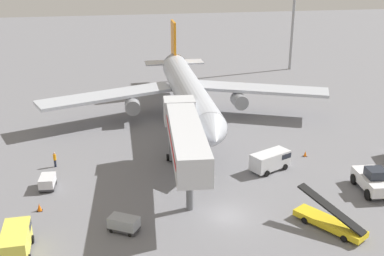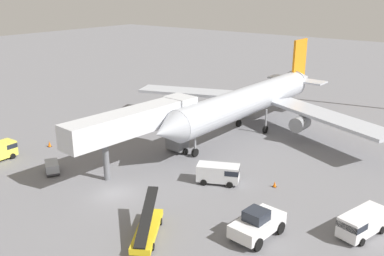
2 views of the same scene
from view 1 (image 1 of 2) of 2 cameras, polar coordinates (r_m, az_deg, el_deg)
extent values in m
plane|color=slate|center=(44.58, 4.02, -10.43)|extent=(300.00, 300.00, 0.00)
cylinder|color=#B7BCC6|center=(65.37, -0.42, 4.39)|extent=(4.73, 30.26, 4.03)
cone|color=#B7BCC6|center=(49.61, 2.52, -0.91)|extent=(4.03, 3.66, 3.95)
cone|color=#B7BCC6|center=(82.47, -2.31, 7.97)|extent=(3.96, 5.65, 3.83)
cube|color=orange|center=(80.39, -2.23, 10.35)|extent=(0.46, 4.37, 6.44)
cube|color=#B7BCC6|center=(81.01, -0.44, 7.90)|extent=(4.91, 3.29, 0.24)
cube|color=#B7BCC6|center=(80.45, -3.88, 7.77)|extent=(4.91, 3.29, 0.24)
cube|color=#B7BCC6|center=(70.69, 8.08, 4.66)|extent=(19.66, 11.75, 0.44)
cube|color=#B7BCC6|center=(67.70, -10.03, 3.85)|extent=(19.81, 10.98, 0.44)
cylinder|color=gray|center=(69.04, 5.68, 3.25)|extent=(2.14, 2.75, 2.08)
cylinder|color=gray|center=(66.92, -7.13, 2.63)|extent=(2.14, 2.75, 2.08)
cylinder|color=gray|center=(55.27, 1.43, -1.65)|extent=(0.28, 0.28, 3.04)
cylinder|color=black|center=(55.86, 1.41, -3.10)|extent=(0.38, 1.11, 1.10)
cylinder|color=gray|center=(68.23, 1.28, 2.69)|extent=(0.28, 0.28, 3.04)
cylinder|color=black|center=(68.71, 1.27, 1.48)|extent=(0.38, 1.11, 1.10)
cylinder|color=gray|center=(67.59, -2.59, 2.50)|extent=(0.28, 0.28, 3.04)
cylinder|color=black|center=(68.07, -2.57, 1.28)|extent=(0.38, 1.11, 1.10)
cube|color=silver|center=(45.90, -0.67, -1.29)|extent=(4.21, 16.23, 2.70)
cube|color=red|center=(45.80, -2.56, -1.36)|extent=(1.07, 13.44, 0.44)
cube|color=silver|center=(53.98, -1.53, 2.07)|extent=(3.65, 3.05, 2.84)
cube|color=#232833|center=(55.14, -1.64, 2.74)|extent=(3.31, 0.49, 0.90)
cube|color=slate|center=(54.59, -1.45, -1.51)|extent=(2.68, 1.99, 4.10)
cylinder|color=black|center=(55.30, -2.90, -3.54)|extent=(0.36, 0.82, 0.80)
cylinder|color=black|center=(55.50, 0.04, -3.42)|extent=(0.36, 0.82, 0.80)
cylinder|color=slate|center=(44.49, -0.26, -7.12)|extent=(0.70, 0.70, 4.50)
cube|color=white|center=(51.52, 20.85, -5.95)|extent=(2.99, 5.44, 1.13)
cube|color=#232833|center=(50.89, 21.11, -5.05)|extent=(1.93, 1.95, 0.90)
cylinder|color=black|center=(49.90, 20.34, -7.48)|extent=(0.50, 1.13, 1.10)
cylinder|color=black|center=(53.64, 21.17, -5.61)|extent=(0.50, 1.13, 1.10)
cylinder|color=black|center=(52.64, 18.81, -5.80)|extent=(0.50, 1.13, 1.10)
cube|color=yellow|center=(43.99, 16.08, -10.85)|extent=(4.93, 6.42, 0.55)
cube|color=black|center=(43.29, 16.27, -9.23)|extent=(4.30, 6.04, 2.26)
cylinder|color=black|center=(44.38, 13.32, -10.69)|extent=(0.51, 0.62, 0.60)
cylinder|color=black|center=(45.59, 14.50, -9.91)|extent=(0.51, 0.62, 0.60)
cylinder|color=black|center=(42.74, 17.71, -12.47)|extent=(0.51, 0.62, 0.60)
cylinder|color=black|center=(43.99, 18.81, -11.60)|extent=(0.51, 0.62, 0.60)
cube|color=#E5DB4C|center=(41.32, -20.30, -12.55)|extent=(2.18, 4.47, 1.83)
cube|color=#1E232D|center=(42.38, -20.13, -11.01)|extent=(2.10, 1.48, 0.58)
cylinder|color=black|center=(43.08, -21.25, -12.60)|extent=(0.39, 0.69, 0.68)
cylinder|color=black|center=(42.77, -18.63, -12.49)|extent=(0.39, 0.69, 0.68)
cube|color=silver|center=(53.34, 9.31, -3.80)|extent=(4.92, 3.71, 1.80)
cube|color=#1E232D|center=(54.22, 10.49, -3.01)|extent=(2.16, 2.39, 0.58)
cylinder|color=black|center=(55.20, 9.62, -3.93)|extent=(0.76, 0.61, 0.68)
cylinder|color=black|center=(54.06, 11.01, -4.57)|extent=(0.76, 0.61, 0.68)
cylinder|color=black|center=(53.38, 7.48, -4.69)|extent=(0.76, 0.61, 0.68)
cylinder|color=black|center=(52.19, 8.88, -5.37)|extent=(0.76, 0.61, 0.68)
cube|color=#38383D|center=(51.26, -16.83, -6.61)|extent=(1.59, 2.41, 0.22)
cube|color=silver|center=(51.01, -16.90, -6.04)|extent=(1.59, 2.41, 0.93)
cylinder|color=black|center=(50.48, -16.23, -7.12)|extent=(0.14, 0.37, 0.36)
cylinder|color=black|center=(50.73, -17.71, -7.15)|extent=(0.14, 0.37, 0.36)
cylinder|color=black|center=(51.90, -15.96, -6.31)|extent=(0.14, 0.37, 0.36)
cylinder|color=black|center=(52.15, -17.39, -6.33)|extent=(0.14, 0.37, 0.36)
cube|color=#38383D|center=(42.59, -8.12, -11.75)|extent=(2.91, 2.52, 0.22)
cube|color=#999EA5|center=(42.29, -8.16, -11.09)|extent=(2.91, 2.52, 0.93)
cylinder|color=black|center=(42.76, -6.62, -11.70)|extent=(0.37, 0.29, 0.36)
cylinder|color=black|center=(41.80, -7.43, -12.57)|extent=(0.37, 0.29, 0.36)
cylinder|color=black|center=(43.51, -8.77, -11.21)|extent=(0.37, 0.29, 0.36)
cylinder|color=black|center=(42.57, -9.62, -12.04)|extent=(0.37, 0.29, 0.36)
cylinder|color=#1E2333|center=(55.86, -16.02, -4.08)|extent=(0.35, 0.35, 0.84)
cylinder|color=orange|center=(55.57, -16.10, -3.37)|extent=(0.47, 0.47, 0.67)
sphere|color=tan|center=(55.39, -16.14, -2.93)|extent=(0.23, 0.23, 0.23)
cube|color=black|center=(47.44, -17.72, -9.39)|extent=(0.51, 0.51, 0.03)
cone|color=orange|center=(47.26, -17.77, -8.98)|extent=(0.43, 0.43, 0.75)
cube|color=black|center=(58.12, 13.35, -3.29)|extent=(0.43, 0.43, 0.03)
cone|color=orange|center=(58.00, 13.37, -2.99)|extent=(0.37, 0.37, 0.63)
camera|label=2|loc=(42.07, 65.41, 5.25)|focal=39.81mm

